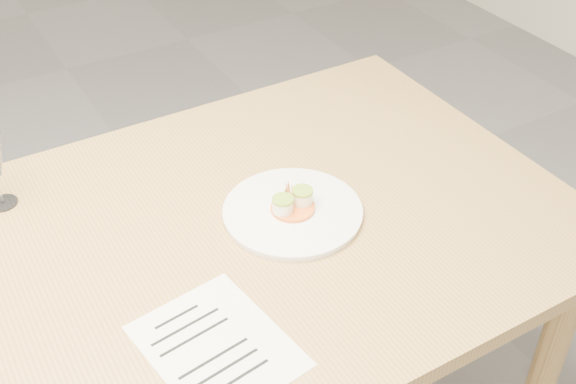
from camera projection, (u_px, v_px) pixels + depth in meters
dining_table at (20, 337)px, 1.39m from camera, size 2.40×1.00×0.75m
dinner_plate at (293, 211)px, 1.56m from camera, size 0.30×0.30×0.08m
recipe_sheet at (217, 346)px, 1.28m from camera, size 0.26×0.32×0.00m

